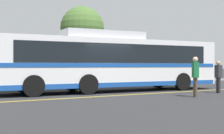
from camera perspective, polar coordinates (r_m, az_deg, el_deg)
ground_plane at (r=16.40m, az=-1.81°, el=-4.71°), size 220.00×220.00×0.00m
lane_strip_0 at (r=15.40m, az=4.19°, el=-5.02°), size 32.67×0.20×0.01m
curb_strip at (r=22.29m, az=-7.44°, el=-3.20°), size 40.67×0.36×0.15m
transit_bus at (r=17.18m, az=-0.06°, el=0.98°), size 13.11×3.43×3.26m
parked_car_1 at (r=19.61m, az=-18.33°, el=-1.98°), size 4.03×1.96×1.28m
pedestrian_1 at (r=17.09m, az=18.87°, el=-1.34°), size 0.35×0.47×1.67m
pedestrian_2 at (r=14.58m, az=14.99°, el=-1.22°), size 0.40×0.47×1.82m
tree_1 at (r=24.81m, az=-5.47°, el=7.04°), size 3.44×3.44×6.09m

